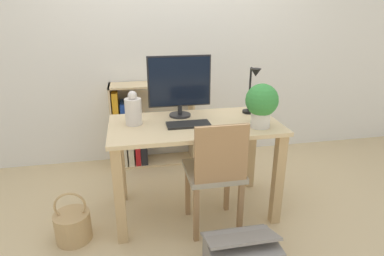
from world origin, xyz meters
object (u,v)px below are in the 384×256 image
(keyboard, at_px, (188,124))
(bookshelf, at_px, (138,130))
(basket, at_px, (73,225))
(potted_plant, at_px, (262,103))
(vase, at_px, (133,110))
(desk_lamp, at_px, (253,87))
(chair, at_px, (216,171))
(monitor, at_px, (179,83))

(keyboard, bearing_deg, bookshelf, 109.10)
(bookshelf, distance_m, basket, 1.29)
(potted_plant, distance_m, basket, 1.61)
(keyboard, height_order, vase, vase)
(keyboard, bearing_deg, desk_lamp, 15.49)
(basket, bearing_deg, vase, 27.68)
(potted_plant, xyz_separation_m, bookshelf, (-0.85, 1.14, -0.57))
(vase, bearing_deg, chair, -31.82)
(basket, bearing_deg, bookshelf, 65.60)
(vase, distance_m, chair, 0.75)
(desk_lamp, distance_m, potted_plant, 0.29)
(keyboard, relative_size, desk_lamp, 0.84)
(potted_plant, relative_size, chair, 0.36)
(desk_lamp, height_order, basket, desk_lamp)
(desk_lamp, height_order, chair, desk_lamp)
(keyboard, bearing_deg, vase, 164.76)
(potted_plant, xyz_separation_m, chair, (-0.35, -0.10, -0.45))
(potted_plant, bearing_deg, vase, 165.12)
(potted_plant, bearing_deg, desk_lamp, 82.01)
(desk_lamp, distance_m, chair, 0.74)
(vase, height_order, bookshelf, vase)
(desk_lamp, relative_size, bookshelf, 0.44)
(bookshelf, bearing_deg, vase, -92.67)
(potted_plant, bearing_deg, keyboard, 165.40)
(vase, height_order, potted_plant, potted_plant)
(vase, xyz_separation_m, basket, (-0.48, -0.25, -0.76))
(basket, bearing_deg, monitor, 24.26)
(keyboard, relative_size, chair, 0.36)
(potted_plant, height_order, basket, potted_plant)
(monitor, bearing_deg, keyboard, -84.03)
(bookshelf, xyz_separation_m, basket, (-0.52, -1.15, -0.26))
(chair, distance_m, bookshelf, 1.34)
(desk_lamp, distance_m, bookshelf, 1.38)
(monitor, relative_size, potted_plant, 1.55)
(monitor, distance_m, vase, 0.42)
(keyboard, distance_m, potted_plant, 0.55)
(keyboard, distance_m, basket, 1.10)
(monitor, distance_m, potted_plant, 0.65)
(vase, bearing_deg, desk_lamp, 2.71)
(monitor, distance_m, desk_lamp, 0.58)
(desk_lamp, bearing_deg, basket, -168.17)
(keyboard, height_order, bookshelf, bookshelf)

